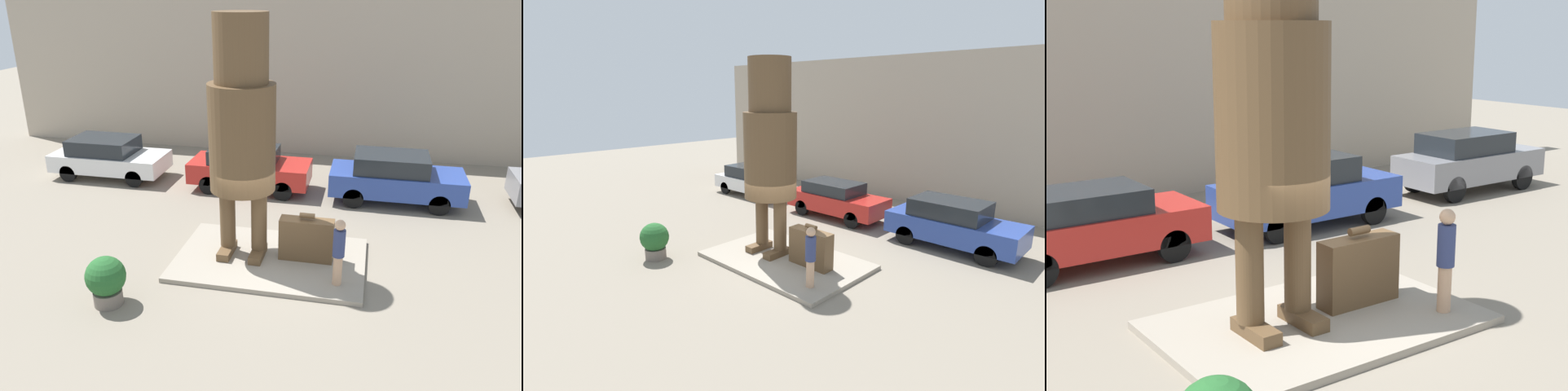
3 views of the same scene
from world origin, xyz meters
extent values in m
plane|color=gray|center=(0.00, 0.00, 0.00)|extent=(60.00, 60.00, 0.00)
cube|color=gray|center=(0.00, 0.00, 0.06)|extent=(4.92, 3.24, 0.12)
cube|color=tan|center=(0.00, 9.85, 3.48)|extent=(28.00, 0.60, 6.96)
cube|color=brown|center=(-1.17, -0.05, 0.23)|extent=(0.32, 0.95, 0.21)
cube|color=brown|center=(-0.32, -0.05, 0.23)|extent=(0.32, 0.95, 0.21)
cylinder|color=brown|center=(-1.17, 0.09, 1.16)|extent=(0.41, 0.41, 1.65)
cylinder|color=brown|center=(-0.32, 0.09, 1.16)|extent=(0.41, 0.41, 1.65)
cylinder|color=brown|center=(-0.74, 0.09, 3.31)|extent=(1.65, 1.65, 2.66)
cylinder|color=brown|center=(-0.74, 0.09, 5.44)|extent=(1.30, 1.30, 1.59)
cube|color=brown|center=(0.92, 0.14, 0.69)|extent=(1.40, 0.44, 1.12)
cylinder|color=brown|center=(0.92, 0.14, 1.36)|extent=(0.38, 0.13, 0.13)
cylinder|color=tan|center=(1.81, -0.93, 0.50)|extent=(0.22, 0.22, 0.76)
cylinder|color=navy|center=(1.81, -0.93, 1.22)|extent=(0.29, 0.29, 0.67)
sphere|color=tan|center=(1.81, -0.93, 1.68)|extent=(0.25, 0.25, 0.25)
cube|color=silver|center=(-7.23, 5.13, 0.64)|extent=(4.26, 1.86, 0.64)
cube|color=#1E2328|center=(-7.44, 5.13, 1.24)|extent=(2.34, 1.67, 0.57)
cylinder|color=black|center=(-5.91, 5.97, 0.32)|extent=(0.64, 0.18, 0.64)
cylinder|color=black|center=(-5.91, 4.29, 0.32)|extent=(0.64, 0.18, 0.64)
cylinder|color=black|center=(-8.55, 5.97, 0.32)|extent=(0.64, 0.18, 0.64)
cylinder|color=black|center=(-8.55, 4.29, 0.32)|extent=(0.64, 0.18, 0.64)
cube|color=#B2231E|center=(-1.74, 5.00, 0.69)|extent=(4.23, 1.74, 0.71)
cube|color=#1E2328|center=(-1.96, 5.00, 1.29)|extent=(2.33, 1.57, 0.49)
cylinder|color=black|center=(-0.43, 5.78, 0.33)|extent=(0.67, 0.18, 0.67)
cylinder|color=black|center=(-0.43, 4.22, 0.33)|extent=(0.67, 0.18, 0.67)
cylinder|color=black|center=(-3.06, 5.78, 0.33)|extent=(0.67, 0.18, 0.67)
cylinder|color=black|center=(-3.06, 4.22, 0.33)|extent=(0.67, 0.18, 0.67)
cube|color=#284293|center=(3.29, 4.90, 0.71)|extent=(4.36, 1.80, 0.75)
cube|color=#1E2328|center=(3.08, 4.90, 1.38)|extent=(2.40, 1.62, 0.58)
cylinder|color=black|center=(4.64, 5.71, 0.34)|extent=(0.67, 0.18, 0.67)
cylinder|color=black|center=(4.64, 4.09, 0.34)|extent=(0.67, 0.18, 0.67)
cylinder|color=black|center=(1.94, 5.71, 0.34)|extent=(0.67, 0.18, 0.67)
cylinder|color=black|center=(1.94, 4.09, 0.34)|extent=(0.67, 0.18, 0.67)
cylinder|color=#70665B|center=(-3.23, -2.70, 0.17)|extent=(0.66, 0.66, 0.34)
sphere|color=#235B28|center=(-3.23, -2.70, 0.73)|extent=(0.91, 0.91, 0.91)
camera|label=1|loc=(2.30, -11.56, 6.71)|focal=35.00mm
camera|label=2|loc=(8.30, -8.61, 5.20)|focal=28.00mm
camera|label=3|loc=(-6.29, -8.52, 4.56)|focal=50.00mm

